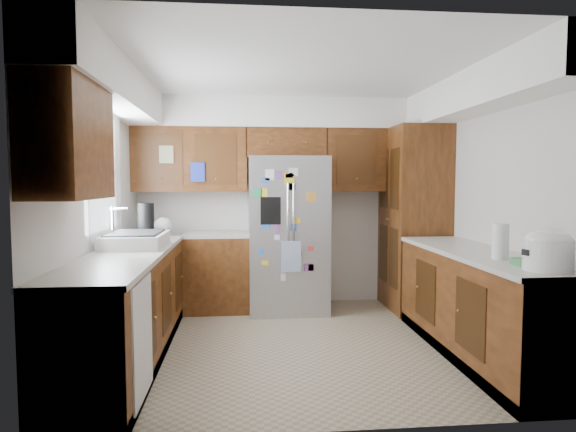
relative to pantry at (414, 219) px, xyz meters
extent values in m
plane|color=tan|center=(-1.50, -1.15, -1.07)|extent=(3.60, 3.60, 0.00)
cube|color=beige|center=(-1.50, 0.45, 0.18)|extent=(3.60, 0.04, 2.50)
cube|color=beige|center=(-3.30, -1.15, 0.18)|extent=(0.04, 3.20, 2.50)
cube|color=beige|center=(0.30, -1.15, 0.18)|extent=(0.04, 3.20, 2.50)
cube|color=beige|center=(-1.50, -2.75, 0.18)|extent=(3.60, 0.04, 2.50)
cube|color=white|center=(-1.50, -1.15, 1.43)|extent=(3.60, 3.20, 0.02)
cube|color=white|center=(-1.50, 0.26, 1.25)|extent=(3.60, 0.38, 0.35)
cube|color=white|center=(-3.11, -1.15, 1.25)|extent=(0.38, 3.20, 0.35)
cube|color=white|center=(0.11, -1.15, 1.25)|extent=(0.38, 3.20, 0.35)
cube|color=#3B1F0B|center=(-2.63, 0.28, 0.70)|extent=(1.33, 0.34, 0.75)
cube|color=#3B1F0B|center=(-0.36, 0.28, 0.70)|extent=(1.33, 0.34, 0.75)
cube|color=#3B1F0B|center=(-3.13, -2.30, 0.70)|extent=(0.34, 0.85, 0.75)
cube|color=white|center=(-3.29, -1.05, 0.53)|extent=(0.02, 0.90, 1.05)
cube|color=white|center=(-3.25, -1.05, 0.53)|extent=(0.01, 1.02, 1.15)
cube|color=#2134C2|center=(-2.54, 0.09, 0.55)|extent=(0.16, 0.02, 0.22)
cube|color=beige|center=(-2.88, 0.09, 0.75)|extent=(0.16, 0.02, 0.20)
cube|color=#3B1F0B|center=(-3.00, -1.45, -0.64)|extent=(0.60, 2.60, 0.88)
cube|color=#3B1F0B|center=(-2.33, 0.15, -0.64)|extent=(0.75, 0.60, 0.88)
cube|color=beige|center=(-3.00, -1.45, -0.17)|extent=(0.63, 2.60, 0.04)
cube|color=beige|center=(-2.33, 0.15, -0.17)|extent=(0.75, 0.60, 0.04)
cube|color=black|center=(-3.00, -1.45, -1.02)|extent=(0.60, 2.60, 0.10)
cube|color=white|center=(-2.69, -2.30, -0.61)|extent=(0.01, 0.58, 0.80)
cube|color=#3B1F0B|center=(0.00, -1.62, -0.64)|extent=(0.60, 2.25, 0.88)
cube|color=beige|center=(0.00, -1.62, -0.17)|extent=(0.63, 2.25, 0.04)
cube|color=black|center=(0.00, -1.62, -1.02)|extent=(0.60, 2.25, 0.10)
cube|color=#3B1F0B|center=(0.00, 0.00, 0.00)|extent=(0.60, 0.90, 2.15)
cube|color=gray|center=(-1.50, 0.05, -0.17)|extent=(0.90, 0.75, 1.80)
cylinder|color=silver|center=(-1.53, -0.34, -0.02)|extent=(0.02, 0.02, 0.90)
cylinder|color=silver|center=(-1.47, -0.34, -0.02)|extent=(0.02, 0.02, 0.90)
cube|color=black|center=(-1.72, -0.33, 0.12)|extent=(0.22, 0.01, 0.30)
cube|color=white|center=(-1.50, -0.35, -0.38)|extent=(0.22, 0.01, 0.34)
cube|color=blue|center=(-1.49, -0.33, 0.39)|extent=(0.08, 0.00, 0.07)
cube|color=yellow|center=(-1.52, -0.33, 0.47)|extent=(0.11, 0.00, 0.11)
cube|color=white|center=(-1.73, -0.33, 0.51)|extent=(0.10, 0.00, 0.12)
cube|color=blue|center=(-1.78, -0.33, 0.46)|extent=(0.10, 0.00, 0.05)
cube|color=white|center=(-1.47, -0.33, 0.54)|extent=(0.10, 0.00, 0.09)
cube|color=yellow|center=(-1.79, -0.33, 0.30)|extent=(0.07, 0.00, 0.12)
cube|color=white|center=(-1.58, -0.33, -0.61)|extent=(0.05, 0.00, 0.08)
cube|color=red|center=(-1.28, -0.33, -0.50)|extent=(0.06, 0.00, 0.07)
cube|color=blue|center=(-1.47, -0.33, -0.06)|extent=(0.07, 0.00, 0.08)
cube|color=green|center=(-1.86, -0.33, 0.32)|extent=(0.10, 0.00, 0.09)
cube|color=white|center=(-1.65, -0.33, -0.16)|extent=(0.06, 0.00, 0.05)
cube|color=#8C4C99|center=(-1.30, -0.33, -0.50)|extent=(0.11, 0.00, 0.08)
cube|color=orange|center=(-1.52, -0.33, 0.51)|extent=(0.08, 0.00, 0.05)
cube|color=red|center=(-1.41, -0.33, -0.34)|extent=(0.07, 0.00, 0.08)
cube|color=#8C4C99|center=(-1.50, -0.33, 0.39)|extent=(0.09, 0.00, 0.08)
cube|color=orange|center=(-1.28, -0.33, 0.27)|extent=(0.11, 0.00, 0.11)
cube|color=yellow|center=(-1.43, -0.33, 0.02)|extent=(0.07, 0.00, 0.06)
cube|color=#8C4C99|center=(-1.63, -0.33, 0.52)|extent=(0.07, 0.00, 0.09)
cube|color=#8C4C99|center=(-1.65, -0.33, -0.07)|extent=(0.05, 0.00, 0.12)
cube|color=red|center=(-1.28, -0.33, -0.29)|extent=(0.06, 0.00, 0.06)
cube|color=yellow|center=(-1.78, -0.33, -0.45)|extent=(0.08, 0.00, 0.05)
cube|color=blue|center=(-1.82, -0.33, -0.32)|extent=(0.06, 0.00, 0.07)
cube|color=blue|center=(-1.78, -0.33, -0.04)|extent=(0.10, 0.00, 0.06)
cube|color=#3B1F0B|center=(-1.50, 0.28, 0.90)|extent=(0.96, 0.34, 0.35)
sphere|color=#2527A5|center=(-1.64, 0.23, 1.22)|extent=(0.29, 0.29, 0.29)
cylinder|color=black|center=(-1.21, 0.23, 1.15)|extent=(0.27, 0.27, 0.16)
ellipsoid|color=#333338|center=(-1.21, 0.23, 1.23)|extent=(0.25, 0.25, 0.11)
cube|color=white|center=(-3.00, -1.05, -0.09)|extent=(0.52, 0.70, 0.12)
cube|color=black|center=(-3.00, -1.05, -0.03)|extent=(0.44, 0.60, 0.02)
cylinder|color=silver|center=(-3.20, -1.05, 0.07)|extent=(0.02, 0.02, 0.30)
cylinder|color=silver|center=(-3.14, -1.05, 0.20)|extent=(0.16, 0.02, 0.02)
cube|color=yellow|center=(-2.84, -1.25, -0.13)|extent=(0.10, 0.18, 0.04)
cube|color=black|center=(-2.99, -0.58, -0.10)|extent=(0.18, 0.14, 0.10)
cylinder|color=black|center=(-2.99, -0.58, 0.09)|extent=(0.16, 0.16, 0.28)
cylinder|color=gray|center=(-3.04, -0.38, -0.05)|extent=(0.14, 0.14, 0.20)
sphere|color=white|center=(-2.91, -0.10, -0.05)|extent=(0.20, 0.20, 0.20)
cube|color=#3F72B2|center=(-3.12, -0.01, -0.06)|extent=(0.14, 0.10, 0.18)
cube|color=#BFB28C|center=(-2.89, 0.03, -0.08)|extent=(0.10, 0.08, 0.14)
cylinder|color=white|center=(-3.04, -0.74, -0.10)|extent=(0.08, 0.08, 0.11)
cylinder|color=white|center=(0.00, -2.53, -0.05)|extent=(0.31, 0.31, 0.21)
ellipsoid|color=white|center=(0.00, -2.53, 0.05)|extent=(0.30, 0.30, 0.14)
cube|color=black|center=(-0.15, -2.53, -0.03)|extent=(0.04, 0.06, 0.04)
cylinder|color=white|center=(-0.06, -2.05, -0.02)|extent=(0.12, 0.12, 0.27)
camera|label=1|loc=(-2.02, -5.53, 0.43)|focal=30.00mm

